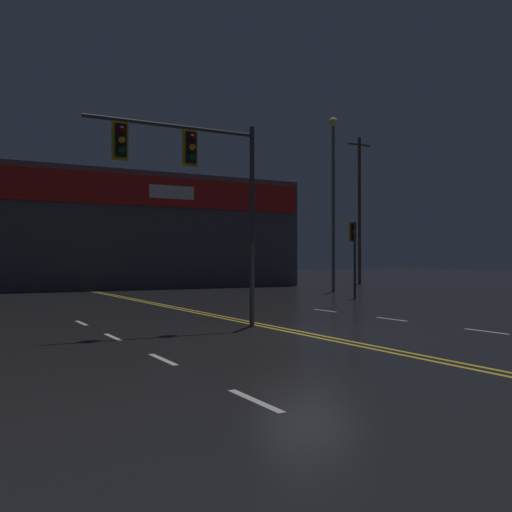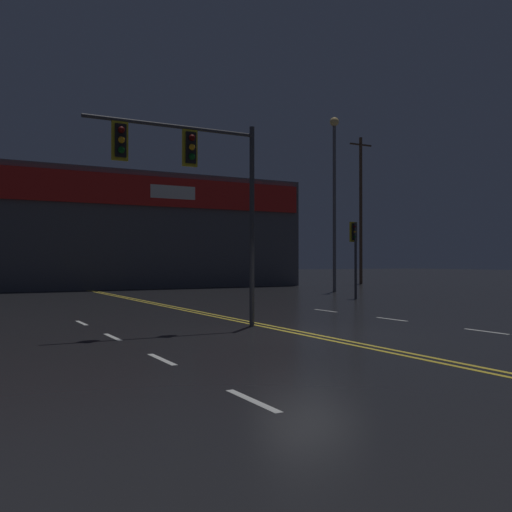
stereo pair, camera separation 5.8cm
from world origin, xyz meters
name	(u,v)px [view 1 (the left image)]	position (x,y,z in m)	size (l,w,h in m)	color
ground_plane	(307,334)	(0.00, 0.00, 0.00)	(200.00, 200.00, 0.00)	black
road_markings	(359,337)	(0.79, -1.10, 0.00)	(13.21, 60.00, 0.01)	gold
traffic_signal_median	(189,168)	(-2.28, 2.26, 4.35)	(4.83, 0.36, 5.69)	#38383D
traffic_signal_corner_northeast	(353,242)	(9.75, 10.39, 2.80)	(0.42, 0.36, 3.80)	#38383D
streetlight_near_left	(333,182)	(12.85, 16.24, 6.70)	(0.56, 0.56, 10.68)	#59595E
building_backdrop	(73,231)	(0.00, 29.79, 3.98)	(31.56, 10.23, 7.94)	#4C4C51
utility_pole_row	(115,200)	(1.81, 25.24, 5.88)	(46.13, 0.26, 12.14)	#4C3828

